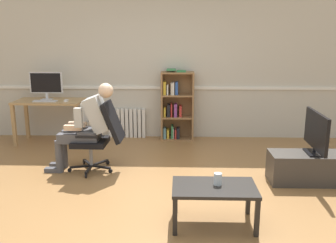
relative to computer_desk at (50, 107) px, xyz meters
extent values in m
plane|color=olive|center=(1.94, -2.15, -0.64)|extent=(18.00, 18.00, 0.00)
cube|color=beige|center=(1.94, 0.50, 0.71)|extent=(12.00, 0.10, 2.70)
cube|color=white|center=(1.94, 0.43, 0.28)|extent=(12.00, 0.03, 0.05)
cube|color=tan|center=(-0.53, -0.27, -0.28)|extent=(0.06, 0.06, 0.72)
cube|color=tan|center=(0.53, -0.27, -0.28)|extent=(0.06, 0.06, 0.72)
cube|color=tan|center=(0.53, 0.27, -0.28)|extent=(0.06, 0.06, 0.72)
cube|color=tan|center=(-0.53, 0.27, -0.28)|extent=(0.06, 0.06, 0.72)
cube|color=tan|center=(0.00, 0.00, 0.10)|extent=(1.15, 0.61, 0.04)
cube|color=silver|center=(-0.06, 0.06, 0.12)|extent=(0.18, 0.14, 0.01)
cube|color=silver|center=(-0.06, 0.08, 0.18)|extent=(0.04, 0.02, 0.10)
cube|color=silver|center=(-0.06, 0.08, 0.41)|extent=(0.57, 0.02, 0.36)
cube|color=black|center=(-0.06, 0.07, 0.41)|extent=(0.52, 0.00, 0.33)
cube|color=silver|center=(-0.02, -0.14, 0.13)|extent=(0.40, 0.12, 0.02)
cube|color=white|center=(0.33, -0.12, 0.13)|extent=(0.06, 0.10, 0.03)
cube|color=olive|center=(1.94, 0.27, -0.03)|extent=(0.03, 0.28, 1.22)
cube|color=olive|center=(2.49, 0.27, -0.03)|extent=(0.03, 0.28, 1.22)
cube|color=olive|center=(2.21, 0.41, -0.03)|extent=(0.55, 0.02, 1.22)
cube|color=olive|center=(2.21, 0.27, -0.62)|extent=(0.52, 0.28, 0.03)
cube|color=olive|center=(2.21, 0.27, -0.23)|extent=(0.52, 0.28, 0.03)
cube|color=olive|center=(2.21, 0.27, 0.17)|extent=(0.52, 0.28, 0.03)
cube|color=olive|center=(2.21, 0.27, 0.57)|extent=(0.52, 0.28, 0.03)
cube|color=#6699A3|center=(1.99, 0.26, -0.52)|extent=(0.04, 0.19, 0.19)
cube|color=gold|center=(1.99, 0.28, -0.13)|extent=(0.03, 0.19, 0.16)
cube|color=gold|center=(1.99, 0.26, 0.30)|extent=(0.05, 0.19, 0.23)
cube|color=gold|center=(2.04, 0.28, -0.53)|extent=(0.04, 0.19, 0.15)
cube|color=black|center=(2.05, 0.28, -0.10)|extent=(0.05, 0.19, 0.22)
cube|color=white|center=(2.04, 0.27, 0.27)|extent=(0.02, 0.19, 0.17)
cube|color=#38844C|center=(2.12, 0.28, -0.49)|extent=(0.03, 0.19, 0.23)
cube|color=red|center=(2.11, 0.28, -0.10)|extent=(0.02, 0.19, 0.23)
cube|color=beige|center=(2.11, 0.27, 0.29)|extent=(0.05, 0.19, 0.21)
cube|color=white|center=(2.13, 0.28, -0.52)|extent=(0.04, 0.19, 0.18)
cube|color=#89428E|center=(2.18, 0.27, -0.10)|extent=(0.05, 0.19, 0.23)
cube|color=white|center=(2.14, 0.25, 0.30)|extent=(0.03, 0.19, 0.22)
cube|color=red|center=(2.18, 0.26, -0.53)|extent=(0.03, 0.19, 0.17)
cube|color=red|center=(2.27, 0.28, -0.11)|extent=(0.04, 0.19, 0.20)
cube|color=#2D519E|center=(2.20, 0.28, 0.30)|extent=(0.05, 0.19, 0.22)
cube|color=black|center=(2.23, 0.26, -0.52)|extent=(0.05, 0.19, 0.19)
cube|color=#38844C|center=(2.28, 0.28, 0.60)|extent=(0.16, 0.22, 0.02)
cube|color=#38844C|center=(2.10, 0.29, 0.62)|extent=(0.16, 0.22, 0.02)
cube|color=white|center=(0.97, 0.39, -0.37)|extent=(0.06, 0.08, 0.53)
cube|color=white|center=(1.05, 0.39, -0.37)|extent=(0.06, 0.08, 0.53)
cube|color=white|center=(1.13, 0.39, -0.37)|extent=(0.06, 0.08, 0.53)
cube|color=white|center=(1.20, 0.39, -0.37)|extent=(0.06, 0.08, 0.53)
cube|color=white|center=(1.28, 0.39, -0.37)|extent=(0.06, 0.08, 0.53)
cube|color=white|center=(1.36, 0.39, -0.37)|extent=(0.06, 0.08, 0.53)
cube|color=white|center=(1.44, 0.39, -0.37)|extent=(0.06, 0.08, 0.53)
cube|color=white|center=(1.51, 0.39, -0.37)|extent=(0.06, 0.08, 0.53)
cube|color=white|center=(1.59, 0.39, -0.37)|extent=(0.06, 0.08, 0.53)
cube|color=black|center=(1.02, -1.49, -0.57)|extent=(0.04, 0.30, 0.02)
cylinder|color=black|center=(1.02, -1.64, -0.61)|extent=(0.02, 0.06, 0.06)
cube|color=black|center=(1.16, -1.39, -0.57)|extent=(0.30, 0.13, 0.02)
cylinder|color=black|center=(1.31, -1.44, -0.61)|extent=(0.06, 0.04, 0.06)
cube|color=black|center=(1.11, -1.22, -0.57)|extent=(0.21, 0.26, 0.02)
cylinder|color=black|center=(1.20, -1.10, -0.61)|extent=(0.05, 0.06, 0.06)
cube|color=black|center=(0.94, -1.22, -0.57)|extent=(0.20, 0.27, 0.02)
cylinder|color=black|center=(0.85, -1.10, -0.61)|extent=(0.05, 0.06, 0.06)
cube|color=black|center=(0.88, -1.39, -0.57)|extent=(0.30, 0.12, 0.02)
cylinder|color=black|center=(0.73, -1.43, -0.61)|extent=(0.06, 0.04, 0.06)
cylinder|color=gray|center=(1.02, -1.34, -0.41)|extent=(0.05, 0.05, 0.30)
cube|color=black|center=(1.02, -1.34, -0.23)|extent=(0.47, 0.47, 0.07)
cube|color=black|center=(1.35, -1.35, 0.07)|extent=(0.26, 0.44, 0.54)
cube|color=black|center=(1.05, -1.08, -0.08)|extent=(0.28, 0.05, 0.03)
cube|color=black|center=(1.04, -1.60, -0.08)|extent=(0.28, 0.05, 0.03)
cube|color=#4C4C51|center=(1.02, -1.34, -0.12)|extent=(0.27, 0.35, 0.14)
cube|color=#B2B2AD|center=(1.15, -1.35, 0.17)|extent=(0.36, 0.35, 0.52)
sphere|color=beige|center=(1.26, -1.35, 0.49)|extent=(0.20, 0.20, 0.20)
cube|color=black|center=(0.74, -1.34, -0.02)|extent=(0.15, 0.04, 0.02)
cube|color=#4C4C51|center=(0.82, -1.24, -0.15)|extent=(0.42, 0.14, 0.13)
cylinder|color=#4C4C51|center=(0.61, -1.23, -0.41)|extent=(0.10, 0.10, 0.46)
cube|color=#4C4C51|center=(0.51, -1.23, -0.61)|extent=(0.22, 0.09, 0.06)
cube|color=#4C4C51|center=(0.81, -1.44, -0.15)|extent=(0.42, 0.14, 0.13)
cylinder|color=#4C4C51|center=(0.60, -1.43, -0.41)|extent=(0.10, 0.10, 0.46)
cube|color=#4C4C51|center=(0.50, -1.43, -0.61)|extent=(0.22, 0.09, 0.06)
cube|color=#B2B2AD|center=(0.93, -1.18, 0.15)|extent=(0.10, 0.08, 0.26)
cube|color=beige|center=(0.82, -1.24, 0.00)|extent=(0.24, 0.08, 0.07)
cube|color=#B2B2AD|center=(0.92, -1.50, 0.15)|extent=(0.10, 0.08, 0.26)
cube|color=beige|center=(0.82, -1.44, 0.00)|extent=(0.24, 0.08, 0.07)
cube|color=#3D3833|center=(3.96, -1.68, -0.45)|extent=(1.10, 0.43, 0.39)
cube|color=black|center=(3.96, -1.68, -0.24)|extent=(0.21, 0.33, 0.02)
cylinder|color=black|center=(3.96, -1.68, -0.21)|extent=(0.04, 0.04, 0.05)
cube|color=black|center=(3.96, -1.68, 0.05)|extent=(0.07, 0.80, 0.46)
cube|color=#9EBCF4|center=(3.98, -1.68, 0.05)|extent=(0.03, 0.75, 0.42)
cube|color=black|center=(2.22, -3.02, -0.45)|extent=(0.04, 0.04, 0.37)
cube|color=black|center=(2.98, -3.02, -0.45)|extent=(0.04, 0.04, 0.37)
cube|color=black|center=(2.98, -2.57, -0.45)|extent=(0.04, 0.04, 0.37)
cube|color=black|center=(2.22, -2.57, -0.45)|extent=(0.04, 0.04, 0.37)
cube|color=black|center=(2.60, -2.80, -0.25)|extent=(0.83, 0.51, 0.03)
cylinder|color=silver|center=(2.63, -2.76, -0.17)|extent=(0.08, 0.08, 0.12)
camera|label=1|loc=(2.25, -6.18, 1.21)|focal=39.30mm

